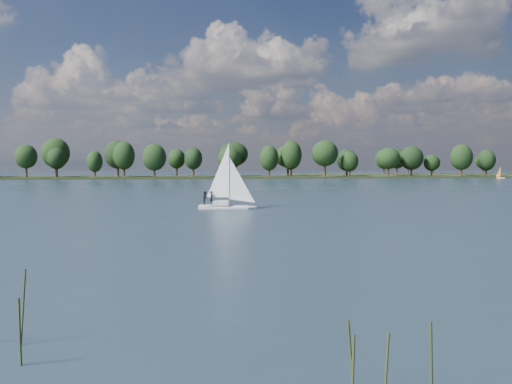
# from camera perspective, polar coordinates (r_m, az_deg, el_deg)

# --- Properties ---
(ground) EXTENTS (700.00, 700.00, 0.00)m
(ground) POSITION_cam_1_polar(r_m,az_deg,el_deg) (123.77, -4.62, 0.21)
(ground) COLOR #233342
(ground) RESTS_ON ground
(far_shore) EXTENTS (660.00, 40.00, 1.50)m
(far_shore) POSITION_cam_1_polar(r_m,az_deg,el_deg) (235.59, -6.35, 1.42)
(far_shore) COLOR black
(far_shore) RESTS_ON ground
(far_shore_back) EXTENTS (220.00, 30.00, 1.40)m
(far_shore_back) POSITION_cam_1_polar(r_m,az_deg,el_deg) (329.41, 22.39, 1.61)
(far_shore_back) COLOR black
(far_shore_back) RESTS_ON ground
(sailboat) EXTENTS (6.78, 2.67, 8.68)m
(sailboat) POSITION_cam_1_polar(r_m,az_deg,el_deg) (70.93, -3.24, 0.26)
(sailboat) COLOR silver
(sailboat) RESTS_ON ground
(dinghy_orange) EXTENTS (3.27, 2.40, 4.88)m
(dinghy_orange) POSITION_cam_1_polar(r_m,az_deg,el_deg) (248.16, 23.25, 1.55)
(dinghy_orange) COLOR white
(dinghy_orange) RESTS_ON ground
(treeline) EXTENTS (562.34, 73.15, 17.33)m
(treeline) POSITION_cam_1_polar(r_m,az_deg,el_deg) (231.31, -6.91, 3.37)
(treeline) COLOR black
(treeline) RESTS_ON ground
(reeds) EXTENTS (58.57, 12.09, 2.26)m
(reeds) POSITION_cam_1_polar(r_m,az_deg,el_deg) (15.37, 12.28, -14.86)
(reeds) COLOR #283316
(reeds) RESTS_ON ground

